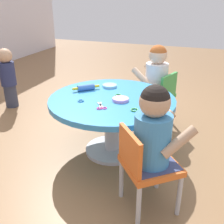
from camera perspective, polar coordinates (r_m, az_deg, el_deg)
name	(u,v)px	position (r m, az deg, el deg)	size (l,w,h in m)	color
ground_plane	(112,151)	(2.31, 0.00, -8.16)	(10.00, 10.00, 0.00)	olive
craft_table	(112,110)	(2.13, 0.00, 0.45)	(0.98, 0.98, 0.48)	silver
child_chair_left	(145,165)	(1.61, 7.00, -11.03)	(0.42, 0.42, 0.54)	#B7B7BC
seated_child_left	(154,129)	(1.51, 8.78, -3.65)	(0.43, 0.44, 0.51)	#3F4772
child_chair_right	(158,96)	(2.66, 9.73, 3.33)	(0.38, 0.38, 0.54)	#B7B7BC
seated_child_right	(156,73)	(2.61, 9.31, 8.20)	(0.37, 0.41, 0.51)	#3F4772
toddler_standing	(8,76)	(3.27, -21.05, 7.00)	(0.17, 0.17, 0.67)	#33384C
rolling_pin	(86,87)	(2.26, -5.49, 5.16)	(0.17, 0.18, 0.05)	#3F72CC
craft_scissors	(101,107)	(1.92, -2.30, 1.10)	(0.14, 0.12, 0.01)	silver
playdough_blob_0	(110,86)	(2.33, -0.51, 5.53)	(0.12, 0.12, 0.02)	#8CCCF2
playdough_blob_1	(121,99)	(2.03, 1.80, 2.66)	(0.12, 0.12, 0.02)	#CC99E5
cookie_cutter_0	(134,110)	(1.87, 4.74, 0.45)	(0.06, 0.06, 0.01)	#4CB259
cookie_cutter_1	(81,101)	(2.04, -6.60, 2.38)	(0.05, 0.05, 0.01)	#3F99D8
cookie_cutter_2	(118,95)	(2.13, 1.37, 3.56)	(0.05, 0.05, 0.01)	#4CB259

